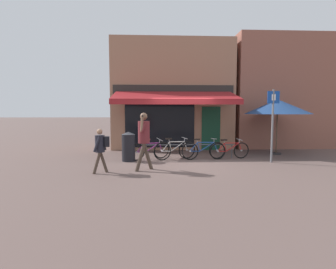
# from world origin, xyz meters

# --- Properties ---
(ground_plane) EXTENTS (160.00, 160.00, 0.00)m
(ground_plane) POSITION_xyz_m (0.00, 0.00, 0.00)
(ground_plane) COLOR brown
(shop_front) EXTENTS (6.03, 5.01, 5.41)m
(shop_front) POSITION_xyz_m (-0.23, 4.50, 2.70)
(shop_front) COLOR #9E7056
(shop_front) RESTS_ON ground_plane
(neighbour_building) EXTENTS (6.83, 4.00, 5.72)m
(neighbour_building) POSITION_xyz_m (6.40, 5.02, 2.86)
(neighbour_building) COLOR #8E5647
(neighbour_building) RESTS_ON ground_plane
(bike_rack_rail) EXTENTS (3.69, 0.04, 0.57)m
(bike_rack_rail) POSITION_xyz_m (0.15, 0.70, 0.48)
(bike_rack_rail) COLOR #47494F
(bike_rack_rail) RESTS_ON ground_plane
(bicycle_purple) EXTENTS (1.61, 0.86, 0.83)m
(bicycle_purple) POSITION_xyz_m (-1.34, 0.51, 0.36)
(bicycle_purple) COLOR black
(bicycle_purple) RESTS_ON ground_plane
(bicycle_silver) EXTENTS (1.67, 0.67, 0.85)m
(bicycle_silver) POSITION_xyz_m (-0.36, 0.50, 0.38)
(bicycle_silver) COLOR black
(bicycle_silver) RESTS_ON ground_plane
(bicycle_blue) EXTENTS (1.78, 0.56, 0.82)m
(bicycle_blue) POSITION_xyz_m (0.77, 0.51, 0.37)
(bicycle_blue) COLOR black
(bicycle_blue) RESTS_ON ground_plane
(bicycle_red) EXTENTS (1.63, 0.52, 0.79)m
(bicycle_red) POSITION_xyz_m (1.80, 0.52, 0.35)
(bicycle_red) COLOR black
(bicycle_red) RESTS_ON ground_plane
(pedestrian_adult) EXTENTS (0.59, 0.67, 1.84)m
(pedestrian_adult) POSITION_xyz_m (-1.47, -1.31, 1.13)
(pedestrian_adult) COLOR #47382D
(pedestrian_adult) RESTS_ON ground_plane
(pedestrian_child) EXTENTS (0.52, 0.50, 1.36)m
(pedestrian_child) POSITION_xyz_m (-2.75, -1.63, 0.84)
(pedestrian_child) COLOR #47382D
(pedestrian_child) RESTS_ON ground_plane
(litter_bin) EXTENTS (0.50, 0.50, 1.11)m
(litter_bin) POSITION_xyz_m (-2.12, 0.28, 0.56)
(litter_bin) COLOR black
(litter_bin) RESTS_ON ground_plane
(parking_sign) EXTENTS (0.44, 0.07, 2.65)m
(parking_sign) POSITION_xyz_m (3.13, -0.26, 1.61)
(parking_sign) COLOR slate
(parking_sign) RESTS_ON ground_plane
(cafe_parasol) EXTENTS (2.80, 2.80, 2.39)m
(cafe_parasol) POSITION_xyz_m (4.18, 1.61, 2.07)
(cafe_parasol) COLOR #4C3D2D
(cafe_parasol) RESTS_ON ground_plane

